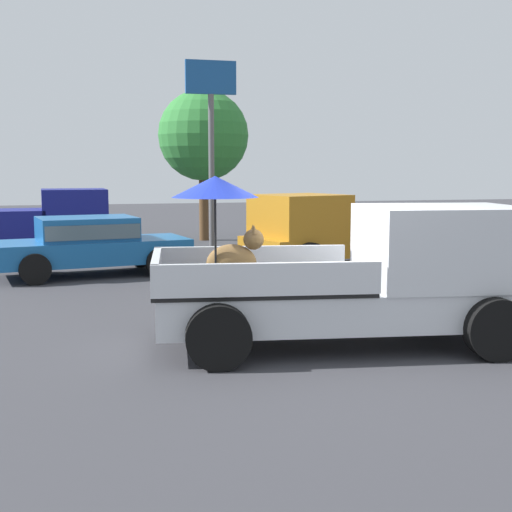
% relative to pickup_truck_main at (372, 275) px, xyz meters
% --- Properties ---
extents(ground_plane, '(80.00, 80.00, 0.00)m').
position_rel_pickup_truck_main_xyz_m(ground_plane, '(-0.41, 0.06, -0.96)').
color(ground_plane, '#38383D').
extents(pickup_truck_main, '(5.27, 2.84, 2.31)m').
position_rel_pickup_truck_main_xyz_m(pickup_truck_main, '(0.00, 0.00, 0.00)').
color(pickup_truck_main, black).
rests_on(pickup_truck_main, ground).
extents(pickup_truck_red, '(5.12, 3.26, 1.80)m').
position_rel_pickup_truck_main_xyz_m(pickup_truck_red, '(2.28, 7.36, -0.09)').
color(pickup_truck_red, black).
rests_on(pickup_truck_red, ground).
extents(pickup_truck_far, '(4.87, 2.33, 1.80)m').
position_rel_pickup_truck_main_xyz_m(pickup_truck_far, '(-4.85, 13.19, -0.09)').
color(pickup_truck_far, black).
rests_on(pickup_truck_far, ground).
extents(parked_sedan_near, '(4.52, 2.49, 1.33)m').
position_rel_pickup_truck_main_xyz_m(parked_sedan_near, '(-3.57, 7.41, -0.22)').
color(parked_sedan_near, black).
rests_on(parked_sedan_near, ground).
extents(motel_sign, '(1.40, 0.16, 5.34)m').
position_rel_pickup_truck_main_xyz_m(motel_sign, '(-0.16, 10.29, 2.78)').
color(motel_sign, '#59595B').
rests_on(motel_sign, ground).
extents(tree_by_lot, '(3.03, 3.03, 5.04)m').
position_rel_pickup_truck_main_xyz_m(tree_by_lot, '(0.40, 14.43, 2.54)').
color(tree_by_lot, brown).
rests_on(tree_by_lot, ground).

